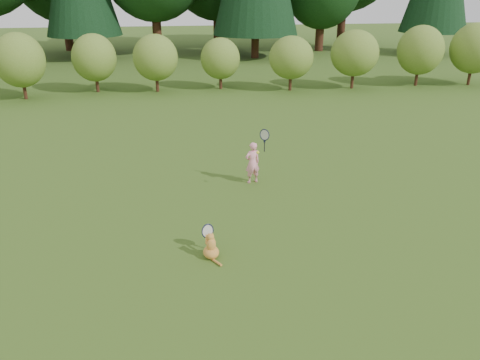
{
  "coord_description": "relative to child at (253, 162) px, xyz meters",
  "views": [
    {
      "loc": [
        -1.16,
        -8.21,
        4.52
      ],
      "look_at": [
        0.2,
        0.8,
        0.7
      ],
      "focal_mm": 35.0,
      "sensor_mm": 36.0,
      "label": 1
    }
  ],
  "objects": [
    {
      "name": "tennis_ball",
      "position": [
        0.01,
        -0.57,
        0.44
      ],
      "size": [
        0.07,
        0.07,
        0.07
      ],
      "color": "yellow",
      "rests_on": "ground"
    },
    {
      "name": "ground",
      "position": [
        -0.74,
        -2.25,
        -0.54
      ],
      "size": [
        100.0,
        100.0,
        0.0
      ],
      "primitive_type": "plane",
      "color": "#335718",
      "rests_on": "ground"
    },
    {
      "name": "child",
      "position": [
        0.0,
        0.0,
        0.0
      ],
      "size": [
        0.59,
        0.38,
        1.56
      ],
      "rotation": [
        0.0,
        0.0,
        3.43
      ],
      "color": "pink",
      "rests_on": "ground"
    },
    {
      "name": "shrub_row",
      "position": [
        -0.74,
        10.75,
        0.86
      ],
      "size": [
        28.0,
        3.0,
        2.8
      ],
      "primitive_type": null,
      "color": "#556E22",
      "rests_on": "ground"
    },
    {
      "name": "cat",
      "position": [
        -1.33,
        -3.25,
        -0.3
      ],
      "size": [
        0.36,
        0.63,
        0.66
      ],
      "rotation": [
        0.0,
        0.0,
        0.09
      ],
      "color": "#B97923",
      "rests_on": "ground"
    }
  ]
}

